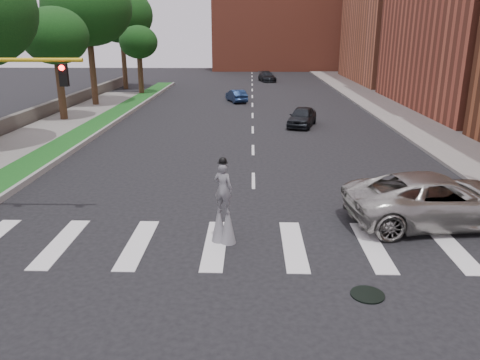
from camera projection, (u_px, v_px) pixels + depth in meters
The scene contains 17 objects.
ground_plane at pixel (254, 259), 14.43m from camera, with size 160.00×160.00×0.00m, color black.
grass_median at pixel (93, 127), 33.70m from camera, with size 2.00×60.00×0.25m, color #154B19.
median_curb at pixel (108, 127), 33.67m from camera, with size 0.20×60.00×0.28m, color gray.
sidewalk_right at pixel (406, 117), 37.94m from camera, with size 5.00×90.00×0.18m, color slate.
stone_wall at pixel (30, 116), 35.60m from camera, with size 0.50×56.00×1.10m, color #524E46.
manhole at pixel (367, 295), 12.45m from camera, with size 0.90×0.90×0.04m, color black.
building_far at pixel (417, 6), 62.36m from camera, with size 16.00×22.00×20.00m, color #B86243.
building_backdrop at pixel (285, 19), 85.89m from camera, with size 26.00×14.00×18.00m, color #9D4631.
stilt_performer at pixel (223, 210), 15.27m from camera, with size 0.82×0.63×2.93m.
suv_crossing at pixel (438, 200), 16.86m from camera, with size 3.06×6.63×1.84m, color #A7A59D.
car_near at pixel (302, 117), 34.54m from camera, with size 1.69×4.20×1.43m, color black.
car_mid at pixel (236, 96), 46.59m from camera, with size 1.31×3.75×1.24m, color #15274A.
car_far at pixel (267, 77), 65.89m from camera, with size 1.86×4.59×1.33m, color black.
tree_3 at pixel (55, 37), 34.83m from camera, with size 4.96×4.96×8.53m.
tree_4 at pixel (87, 8), 41.48m from camera, with size 7.90×7.90×12.13m.
tree_5 at pixel (121, 15), 54.95m from camera, with size 7.50×7.50×11.78m.
tree_6 at pixel (139, 43), 50.09m from camera, with size 4.09×4.09×7.39m.
Camera 1 is at (-0.14, -13.02, 6.70)m, focal length 35.00 mm.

